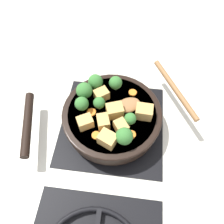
{
  "coord_description": "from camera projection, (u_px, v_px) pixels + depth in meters",
  "views": [
    {
      "loc": [
        -0.04,
        0.32,
        0.6
      ],
      "look_at": [
        0.0,
        0.0,
        0.08
      ],
      "focal_mm": 35.0,
      "sensor_mm": 36.0,
      "label": 1
    }
  ],
  "objects": [
    {
      "name": "ground_plane",
      "position": [
        112.0,
        125.0,
        0.67
      ],
      "size": [
        2.4,
        2.4,
        0.0
      ],
      "primitive_type": "plane",
      "color": "silver"
    },
    {
      "name": "front_burner_grate",
      "position": [
        112.0,
        123.0,
        0.66
      ],
      "size": [
        0.31,
        0.31,
        0.03
      ],
      "color": "black",
      "rests_on": "ground_plane"
    },
    {
      "name": "skillet_pan",
      "position": [
        111.0,
        116.0,
        0.63
      ],
      "size": [
        0.41,
        0.3,
        0.05
      ],
      "color": "black",
      "rests_on": "front_burner_grate"
    },
    {
      "name": "wooden_spoon",
      "position": [
        155.0,
        96.0,
        0.63
      ],
      "size": [
        0.24,
        0.22,
        0.02
      ],
      "color": "olive",
      "rests_on": "skillet_pan"
    },
    {
      "name": "tofu_cube_center_large",
      "position": [
        103.0,
        122.0,
        0.58
      ],
      "size": [
        0.04,
        0.05,
        0.03
      ],
      "primitive_type": "cube",
      "rotation": [
        0.0,
        0.0,
        1.89
      ],
      "color": "tan",
      "rests_on": "skillet_pan"
    },
    {
      "name": "tofu_cube_near_handle",
      "position": [
        85.0,
        122.0,
        0.57
      ],
      "size": [
        0.05,
        0.05,
        0.03
      ],
      "primitive_type": "cube",
      "rotation": [
        0.0,
        0.0,
        3.66
      ],
      "color": "tan",
      "rests_on": "skillet_pan"
    },
    {
      "name": "tofu_cube_east_chunk",
      "position": [
        101.0,
        95.0,
        0.62
      ],
      "size": [
        0.05,
        0.05,
        0.03
      ],
      "primitive_type": "cube",
      "rotation": [
        0.0,
        0.0,
        0.64
      ],
      "color": "tan",
      "rests_on": "skillet_pan"
    },
    {
      "name": "tofu_cube_west_chunk",
      "position": [
        121.0,
        127.0,
        0.57
      ],
      "size": [
        0.05,
        0.05,
        0.03
      ],
      "primitive_type": "cube",
      "rotation": [
        0.0,
        0.0,
        5.32
      ],
      "color": "tan",
      "rests_on": "skillet_pan"
    },
    {
      "name": "tofu_cube_back_piece",
      "position": [
        115.0,
        111.0,
        0.59
      ],
      "size": [
        0.05,
        0.05,
        0.04
      ],
      "primitive_type": "cube",
      "rotation": [
        0.0,
        0.0,
        0.35
      ],
      "color": "tan",
      "rests_on": "skillet_pan"
    },
    {
      "name": "tofu_cube_front_piece",
      "position": [
        109.0,
        139.0,
        0.55
      ],
      "size": [
        0.05,
        0.05,
        0.03
      ],
      "primitive_type": "cube",
      "rotation": [
        0.0,
        0.0,
        2.71
      ],
      "color": "tan",
      "rests_on": "skillet_pan"
    },
    {
      "name": "tofu_cube_mid_small",
      "position": [
        144.0,
        111.0,
        0.59
      ],
      "size": [
        0.05,
        0.04,
        0.04
      ],
      "primitive_type": "cube",
      "rotation": [
        0.0,
        0.0,
        3.09
      ],
      "color": "tan",
      "rests_on": "skillet_pan"
    },
    {
      "name": "broccoli_floret_near_spoon",
      "position": [
        116.0,
        83.0,
        0.63
      ],
      "size": [
        0.04,
        0.04,
        0.05
      ],
      "color": "#709956",
      "rests_on": "skillet_pan"
    },
    {
      "name": "broccoli_floret_center_top",
      "position": [
        130.0,
        119.0,
        0.57
      ],
      "size": [
        0.03,
        0.03,
        0.04
      ],
      "color": "#709956",
      "rests_on": "skillet_pan"
    },
    {
      "name": "broccoli_floret_east_rim",
      "position": [
        99.0,
        103.0,
        0.6
      ],
      "size": [
        0.03,
        0.03,
        0.04
      ],
      "color": "#709956",
      "rests_on": "skillet_pan"
    },
    {
      "name": "broccoli_floret_west_rim",
      "position": [
        81.0,
        105.0,
        0.59
      ],
      "size": [
        0.04,
        0.04,
        0.05
      ],
      "color": "#709956",
      "rests_on": "skillet_pan"
    },
    {
      "name": "broccoli_floret_north_edge",
      "position": [
        84.0,
        91.0,
        0.61
      ],
      "size": [
        0.05,
        0.05,
        0.05
      ],
      "color": "#709956",
      "rests_on": "skillet_pan"
    },
    {
      "name": "broccoli_floret_south_cluster",
      "position": [
        124.0,
        136.0,
        0.54
      ],
      "size": [
        0.04,
        0.04,
        0.05
      ],
      "color": "#709956",
      "rests_on": "skillet_pan"
    },
    {
      "name": "broccoli_floret_mid_floret",
      "position": [
        95.0,
        82.0,
        0.63
      ],
      "size": [
        0.04,
        0.04,
        0.05
      ],
      "color": "#709956",
      "rests_on": "skillet_pan"
    },
    {
      "name": "carrot_slice_orange_thin",
      "position": [
        131.0,
        135.0,
        0.57
      ],
      "size": [
        0.02,
        0.02,
        0.01
      ],
      "primitive_type": "cylinder",
      "color": "orange",
      "rests_on": "skillet_pan"
    },
    {
      "name": "carrot_slice_near_center",
      "position": [
        96.0,
        135.0,
        0.57
      ],
      "size": [
        0.02,
        0.02,
        0.01
      ],
      "primitive_type": "cylinder",
      "color": "orange",
      "rests_on": "skillet_pan"
    },
    {
      "name": "carrot_slice_edge_slice",
      "position": [
        91.0,
        112.0,
        0.61
      ],
      "size": [
        0.02,
        0.02,
        0.01
      ],
      "primitive_type": "cylinder",
      "color": "orange",
      "rests_on": "skillet_pan"
    },
    {
      "name": "carrot_slice_under_broccoli",
      "position": [
        133.0,
        93.0,
        0.64
      ],
      "size": [
        0.02,
        0.02,
        0.01
      ],
      "primitive_type": "cylinder",
      "color": "orange",
      "rests_on": "skillet_pan"
    }
  ]
}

